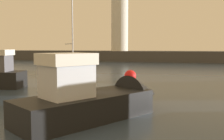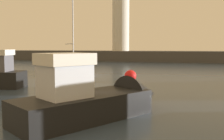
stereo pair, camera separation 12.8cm
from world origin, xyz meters
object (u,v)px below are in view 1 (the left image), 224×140
at_px(sailboat_moored, 71,68).
at_px(mooring_buoy, 130,76).
at_px(lighthouse, 120,16).
at_px(motorboat_1, 105,98).

bearing_deg(sailboat_moored, mooring_buoy, -32.48).
relative_size(lighthouse, sailboat_moored, 1.19).
relative_size(lighthouse, motorboat_1, 2.02).
bearing_deg(mooring_buoy, sailboat_moored, 147.52).
xyz_separation_m(motorboat_1, sailboat_moored, (-8.11, 15.05, -0.10)).
height_order(motorboat_1, sailboat_moored, sailboat_moored).
bearing_deg(motorboat_1, lighthouse, 102.68).
relative_size(motorboat_1, sailboat_moored, 0.59).
distance_m(sailboat_moored, mooring_buoy, 8.40).
height_order(motorboat_1, mooring_buoy, motorboat_1).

